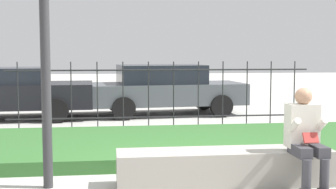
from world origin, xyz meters
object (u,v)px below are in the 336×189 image
object	(u,v)px
stone_bench	(225,169)
person_seated_reader	(306,135)
car_parked_center	(165,88)
street_lamp	(44,14)

from	to	relation	value
stone_bench	person_seated_reader	xyz separation A→B (m)	(0.92, -0.32, 0.48)
stone_bench	person_seated_reader	world-z (taller)	person_seated_reader
stone_bench	car_parked_center	world-z (taller)	car_parked_center
stone_bench	street_lamp	size ratio (longest dim) A/B	0.80
car_parked_center	street_lamp	world-z (taller)	street_lamp
person_seated_reader	car_parked_center	distance (m)	7.12
person_seated_reader	street_lamp	bearing A→B (deg)	171.28
stone_bench	street_lamp	bearing A→B (deg)	175.75
person_seated_reader	street_lamp	world-z (taller)	street_lamp
car_parked_center	street_lamp	xyz separation A→B (m)	(-2.25, -6.58, 1.44)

